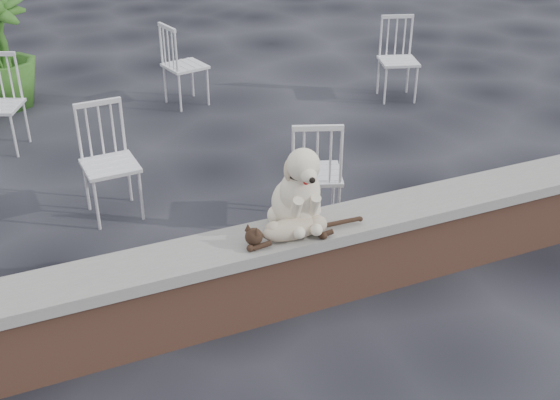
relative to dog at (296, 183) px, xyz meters
name	(u,v)px	position (x,y,z in m)	size (l,w,h in m)	color
ground	(269,309)	(-0.22, -0.06, -0.88)	(60.00, 60.00, 0.00)	black
brick_wall	(269,279)	(-0.22, -0.06, -0.63)	(6.00, 0.30, 0.50)	brown
capstone	(268,241)	(-0.22, -0.06, -0.34)	(6.20, 0.40, 0.08)	slate
dog	(296,183)	(0.00, 0.00, 0.00)	(0.39, 0.52, 0.60)	beige
cat	(294,227)	(-0.08, -0.15, -0.22)	(0.95, 0.23, 0.16)	tan
chair_e	(185,64)	(0.41, 3.88, -0.41)	(0.56, 0.56, 0.94)	white
chair_a	(110,163)	(-0.89, 1.63, -0.41)	(0.56, 0.56, 0.94)	white
chair_d	(399,60)	(2.72, 3.07, -0.41)	(0.56, 0.56, 0.94)	white
chair_c	(314,172)	(0.55, 0.84, -0.41)	(0.56, 0.56, 0.94)	white
potted_plant_b	(0,50)	(-1.48, 4.64, -0.22)	(0.74, 0.74, 1.31)	#264C15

